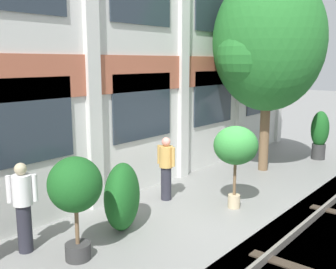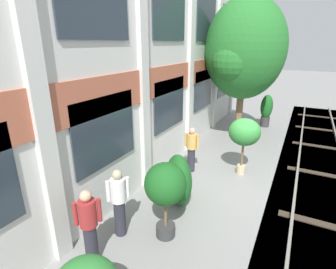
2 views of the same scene
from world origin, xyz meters
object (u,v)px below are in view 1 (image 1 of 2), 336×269
object	(u,v)px
potted_plant_fluted_column	(320,133)
resident_near_plants	(23,205)
potted_plant_terracotta_small	(236,147)
potted_plant_low_pan	(75,189)
topiary_hedge	(122,196)
resident_by_doorway	(166,167)
broadleaf_tree	(268,45)

from	to	relation	value
potted_plant_fluted_column	resident_near_plants	size ratio (longest dim) A/B	1.03
potted_plant_fluted_column	potted_plant_terracotta_small	bearing A→B (deg)	-179.05
potted_plant_low_pan	potted_plant_fluted_column	bearing A→B (deg)	-4.31
potted_plant_terracotta_small	topiary_hedge	world-z (taller)	potted_plant_terracotta_small
potted_plant_fluted_column	resident_near_plants	bearing A→B (deg)	170.61
potted_plant_fluted_column	resident_by_doorway	world-z (taller)	potted_plant_fluted_column
resident_by_doorway	topiary_hedge	size ratio (longest dim) A/B	1.14
potted_plant_fluted_column	resident_by_doorway	distance (m)	6.77
topiary_hedge	broadleaf_tree	bearing A→B (deg)	-2.20
potted_plant_terracotta_small	resident_near_plants	xyz separation A→B (m)	(-4.31, 1.81, -0.58)
potted_plant_fluted_column	resident_by_doorway	size ratio (longest dim) A/B	1.08
broadleaf_tree	resident_near_plants	bearing A→B (deg)	173.81
potted_plant_terracotta_small	resident_by_doorway	distance (m)	1.81
broadleaf_tree	potted_plant_terracotta_small	xyz separation A→B (m)	(-3.46, -0.96, -2.43)
potted_plant_low_pan	potted_plant_fluted_column	size ratio (longest dim) A/B	1.08
broadleaf_tree	potted_plant_low_pan	distance (m)	7.80
broadleaf_tree	potted_plant_terracotta_small	size ratio (longest dim) A/B	3.12
potted_plant_low_pan	broadleaf_tree	bearing A→B (deg)	0.93
resident_near_plants	broadleaf_tree	bearing A→B (deg)	122.53
resident_near_plants	topiary_hedge	distance (m)	1.95
potted_plant_terracotta_small	topiary_hedge	size ratio (longest dim) A/B	1.40
broadleaf_tree	resident_near_plants	distance (m)	8.38
broadleaf_tree	potted_plant_low_pan	world-z (taller)	broadleaf_tree
potted_plant_fluted_column	resident_by_doorway	xyz separation A→B (m)	(-6.60, 1.49, -0.10)
potted_plant_low_pan	topiary_hedge	xyz separation A→B (m)	(1.41, 0.35, -0.59)
potted_plant_low_pan	potted_plant_fluted_column	distance (m)	9.93
potted_plant_fluted_column	broadleaf_tree	bearing A→B (deg)	161.25
resident_by_doorway	resident_near_plants	distance (m)	3.73
resident_by_doorway	topiary_hedge	xyz separation A→B (m)	(-1.88, -0.40, -0.16)
potted_plant_fluted_column	resident_near_plants	distance (m)	10.47
topiary_hedge	potted_plant_terracotta_small	bearing A→B (deg)	-25.73
broadleaf_tree	potted_plant_fluted_column	xyz separation A→B (m)	(2.55, -0.86, -2.94)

